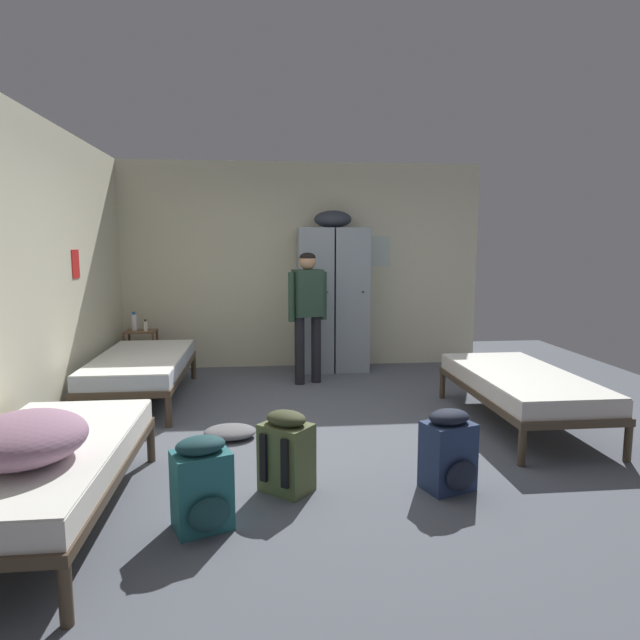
{
  "coord_description": "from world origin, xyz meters",
  "views": [
    {
      "loc": [
        -0.52,
        -4.74,
        1.64
      ],
      "look_at": [
        0.0,
        0.26,
        0.95
      ],
      "focal_mm": 30.96,
      "sensor_mm": 36.0,
      "label": 1
    }
  ],
  "objects_px": {
    "person_traveler": "(308,305)",
    "backpack_teal": "(202,486)",
    "bed_left_rear": "(141,365)",
    "backpack_navy": "(449,452)",
    "locker_bank": "(333,296)",
    "lotion_bottle": "(145,326)",
    "water_bottle": "(134,322)",
    "bedding_heap": "(25,438)",
    "bed_right": "(521,384)",
    "clothes_pile_grey": "(230,432)",
    "bed_left_front": "(44,463)",
    "backpack_olive": "(287,453)",
    "shelf_unit": "(141,348)"
  },
  "relations": [
    {
      "from": "backpack_olive",
      "to": "clothes_pile_grey",
      "type": "distance_m",
      "value": 1.17
    },
    {
      "from": "backpack_olive",
      "to": "backpack_navy",
      "type": "height_order",
      "value": "same"
    },
    {
      "from": "bed_left_rear",
      "to": "backpack_navy",
      "type": "relative_size",
      "value": 3.45
    },
    {
      "from": "water_bottle",
      "to": "shelf_unit",
      "type": "bearing_deg",
      "value": -14.04
    },
    {
      "from": "locker_bank",
      "to": "lotion_bottle",
      "type": "xyz_separation_m",
      "value": [
        -2.36,
        -0.11,
        -0.33
      ]
    },
    {
      "from": "bedding_heap",
      "to": "backpack_navy",
      "type": "bearing_deg",
      "value": 10.66
    },
    {
      "from": "backpack_navy",
      "to": "bed_left_rear",
      "type": "bearing_deg",
      "value": 136.12
    },
    {
      "from": "bed_right",
      "to": "bedding_heap",
      "type": "xyz_separation_m",
      "value": [
        -3.59,
        -1.71,
        0.24
      ]
    },
    {
      "from": "bed_left_rear",
      "to": "water_bottle",
      "type": "bearing_deg",
      "value": 105.43
    },
    {
      "from": "bed_right",
      "to": "backpack_teal",
      "type": "distance_m",
      "value": 3.13
    },
    {
      "from": "shelf_unit",
      "to": "clothes_pile_grey",
      "type": "distance_m",
      "value": 2.74
    },
    {
      "from": "shelf_unit",
      "to": "bedding_heap",
      "type": "xyz_separation_m",
      "value": [
        0.26,
        -4.06,
        0.27
      ]
    },
    {
      "from": "person_traveler",
      "to": "lotion_bottle",
      "type": "relative_size",
      "value": 10.54
    },
    {
      "from": "bed_left_rear",
      "to": "water_bottle",
      "type": "height_order",
      "value": "water_bottle"
    },
    {
      "from": "bed_left_rear",
      "to": "person_traveler",
      "type": "height_order",
      "value": "person_traveler"
    },
    {
      "from": "locker_bank",
      "to": "person_traveler",
      "type": "bearing_deg",
      "value": -118.71
    },
    {
      "from": "bedding_heap",
      "to": "water_bottle",
      "type": "distance_m",
      "value": 4.09
    },
    {
      "from": "lotion_bottle",
      "to": "backpack_teal",
      "type": "relative_size",
      "value": 0.27
    },
    {
      "from": "bedding_heap",
      "to": "lotion_bottle",
      "type": "relative_size",
      "value": 4.78
    },
    {
      "from": "shelf_unit",
      "to": "bedding_heap",
      "type": "distance_m",
      "value": 4.08
    },
    {
      "from": "bed_right",
      "to": "bed_left_rear",
      "type": "distance_m",
      "value": 3.79
    },
    {
      "from": "bedding_heap",
      "to": "bed_left_rear",
      "type": "bearing_deg",
      "value": 90.29
    },
    {
      "from": "water_bottle",
      "to": "lotion_bottle",
      "type": "bearing_deg",
      "value": -21.8
    },
    {
      "from": "bed_right",
      "to": "water_bottle",
      "type": "xyz_separation_m",
      "value": [
        -3.94,
        2.36,
        0.3
      ]
    },
    {
      "from": "bed_left_front",
      "to": "bed_left_rear",
      "type": "height_order",
      "value": "same"
    },
    {
      "from": "bed_right",
      "to": "backpack_olive",
      "type": "xyz_separation_m",
      "value": [
        -2.17,
        -1.14,
        -0.12
      ]
    },
    {
      "from": "lotion_bottle",
      "to": "backpack_navy",
      "type": "height_order",
      "value": "lotion_bottle"
    },
    {
      "from": "water_bottle",
      "to": "backpack_olive",
      "type": "relative_size",
      "value": 0.43
    },
    {
      "from": "bedding_heap",
      "to": "backpack_teal",
      "type": "relative_size",
      "value": 1.28
    },
    {
      "from": "bedding_heap",
      "to": "person_traveler",
      "type": "bearing_deg",
      "value": 62.49
    },
    {
      "from": "person_traveler",
      "to": "backpack_olive",
      "type": "xyz_separation_m",
      "value": [
        -0.37,
        -2.86,
        -0.67
      ]
    },
    {
      "from": "clothes_pile_grey",
      "to": "person_traveler",
      "type": "bearing_deg",
      "value": 65.65
    },
    {
      "from": "person_traveler",
      "to": "backpack_teal",
      "type": "relative_size",
      "value": 2.81
    },
    {
      "from": "backpack_olive",
      "to": "clothes_pile_grey",
      "type": "height_order",
      "value": "backpack_olive"
    },
    {
      "from": "person_traveler",
      "to": "lotion_bottle",
      "type": "distance_m",
      "value": 2.09
    },
    {
      "from": "bed_left_front",
      "to": "bed_left_rear",
      "type": "relative_size",
      "value": 1.0
    },
    {
      "from": "shelf_unit",
      "to": "bedding_heap",
      "type": "bearing_deg",
      "value": -86.27
    },
    {
      "from": "locker_bank",
      "to": "bed_left_front",
      "type": "relative_size",
      "value": 1.09
    },
    {
      "from": "shelf_unit",
      "to": "lotion_bottle",
      "type": "bearing_deg",
      "value": -29.74
    },
    {
      "from": "person_traveler",
      "to": "backpack_teal",
      "type": "height_order",
      "value": "person_traveler"
    },
    {
      "from": "person_traveler",
      "to": "locker_bank",
      "type": "bearing_deg",
      "value": 61.29
    },
    {
      "from": "locker_bank",
      "to": "backpack_olive",
      "type": "xyz_separation_m",
      "value": [
        -0.75,
        -3.56,
        -0.71
      ]
    },
    {
      "from": "bed_left_front",
      "to": "bed_right",
      "type": "xyz_separation_m",
      "value": [
        3.61,
        1.46,
        0.0
      ]
    },
    {
      "from": "backpack_olive",
      "to": "backpack_navy",
      "type": "relative_size",
      "value": 1.0
    },
    {
      "from": "backpack_teal",
      "to": "bedding_heap",
      "type": "bearing_deg",
      "value": -173.05
    },
    {
      "from": "bedding_heap",
      "to": "clothes_pile_grey",
      "type": "xyz_separation_m",
      "value": [
        0.97,
        1.63,
        -0.57
      ]
    },
    {
      "from": "bedding_heap",
      "to": "backpack_navy",
      "type": "relative_size",
      "value": 1.28
    },
    {
      "from": "bed_left_front",
      "to": "lotion_bottle",
      "type": "relative_size",
      "value": 12.94
    },
    {
      "from": "bed_left_front",
      "to": "backpack_navy",
      "type": "relative_size",
      "value": 3.45
    },
    {
      "from": "shelf_unit",
      "to": "person_traveler",
      "type": "bearing_deg",
      "value": -16.88
    }
  ]
}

